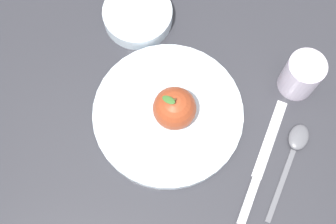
{
  "coord_description": "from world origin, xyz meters",
  "views": [
    {
      "loc": [
        0.05,
        0.22,
        0.76
      ],
      "look_at": [
        0.03,
        -0.03,
        0.02
      ],
      "focal_mm": 48.2,
      "sensor_mm": 36.0,
      "label": 1
    }
  ],
  "objects_px": {
    "side_bowl": "(138,14)",
    "dinner_plate": "(168,114)",
    "cup": "(302,74)",
    "apple": "(175,108)",
    "knife": "(258,172)",
    "spoon": "(295,148)"
  },
  "relations": [
    {
      "from": "apple",
      "to": "knife",
      "type": "distance_m",
      "value": 0.18
    },
    {
      "from": "spoon",
      "to": "knife",
      "type": "bearing_deg",
      "value": 27.85
    },
    {
      "from": "side_bowl",
      "to": "spoon",
      "type": "bearing_deg",
      "value": 132.37
    },
    {
      "from": "dinner_plate",
      "to": "apple",
      "type": "relative_size",
      "value": 3.13
    },
    {
      "from": "cup",
      "to": "dinner_plate",
      "type": "bearing_deg",
      "value": 9.66
    },
    {
      "from": "spoon",
      "to": "apple",
      "type": "bearing_deg",
      "value": -19.94
    },
    {
      "from": "dinner_plate",
      "to": "apple",
      "type": "distance_m",
      "value": 0.05
    },
    {
      "from": "side_bowl",
      "to": "knife",
      "type": "xyz_separation_m",
      "value": [
        -0.19,
        0.31,
        -0.02
      ]
    },
    {
      "from": "apple",
      "to": "dinner_plate",
      "type": "bearing_deg",
      "value": -29.38
    },
    {
      "from": "cup",
      "to": "spoon",
      "type": "height_order",
      "value": "cup"
    },
    {
      "from": "apple",
      "to": "spoon",
      "type": "height_order",
      "value": "apple"
    },
    {
      "from": "cup",
      "to": "knife",
      "type": "height_order",
      "value": "cup"
    },
    {
      "from": "dinner_plate",
      "to": "apple",
      "type": "xyz_separation_m",
      "value": [
        -0.01,
        0.01,
        0.04
      ]
    },
    {
      "from": "cup",
      "to": "apple",
      "type": "bearing_deg",
      "value": 11.55
    },
    {
      "from": "cup",
      "to": "knife",
      "type": "relative_size",
      "value": 0.39
    },
    {
      "from": "cup",
      "to": "spoon",
      "type": "bearing_deg",
      "value": 79.01
    },
    {
      "from": "cup",
      "to": "side_bowl",
      "type": "bearing_deg",
      "value": -29.76
    },
    {
      "from": "knife",
      "to": "spoon",
      "type": "distance_m",
      "value": 0.08
    },
    {
      "from": "side_bowl",
      "to": "dinner_plate",
      "type": "bearing_deg",
      "value": 101.5
    },
    {
      "from": "apple",
      "to": "spoon",
      "type": "relative_size",
      "value": 0.5
    },
    {
      "from": "dinner_plate",
      "to": "knife",
      "type": "xyz_separation_m",
      "value": [
        -0.14,
        0.12,
        -0.01
      ]
    },
    {
      "from": "dinner_plate",
      "to": "spoon",
      "type": "distance_m",
      "value": 0.23
    }
  ]
}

